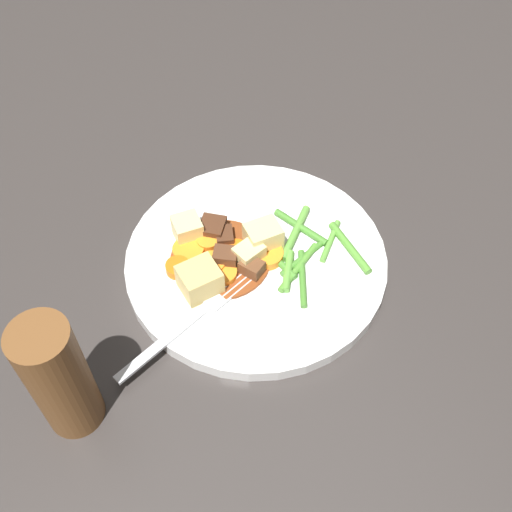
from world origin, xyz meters
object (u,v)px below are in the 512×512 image
at_px(carrot_slice_1, 208,242).
at_px(meat_chunk_3, 226,259).
at_px(carrot_slice_4, 178,268).
at_px(potato_chunk_0, 187,229).
at_px(carrot_slice_2, 267,255).
at_px(dinner_plate, 256,260).
at_px(meat_chunk_1, 252,268).
at_px(meat_chunk_2, 225,237).
at_px(potato_chunk_1, 200,280).
at_px(pepper_mill, 59,378).
at_px(potato_chunk_3, 249,255).
at_px(carrot_slice_3, 236,252).
at_px(meat_chunk_0, 213,229).
at_px(carrot_slice_6, 188,251).
at_px(carrot_slice_0, 211,264).
at_px(fork, 192,319).
at_px(potato_chunk_2, 263,237).
at_px(carrot_slice_5, 222,274).

distance_m(carrot_slice_1, meat_chunk_3, 0.03).
relative_size(carrot_slice_4, potato_chunk_0, 0.87).
bearing_deg(carrot_slice_2, dinner_plate, -32.22).
height_order(meat_chunk_1, meat_chunk_2, meat_chunk_1).
relative_size(potato_chunk_1, pepper_mill, 0.28).
bearing_deg(potato_chunk_3, carrot_slice_3, -57.32).
height_order(potato_chunk_0, meat_chunk_3, potato_chunk_0).
distance_m(potato_chunk_1, meat_chunk_0, 0.07).
relative_size(carrot_slice_6, meat_chunk_2, 1.41).
relative_size(carrot_slice_6, meat_chunk_3, 1.35).
xyz_separation_m(dinner_plate, meat_chunk_1, (0.01, 0.02, 0.02)).
distance_m(potato_chunk_3, meat_chunk_3, 0.02).
distance_m(carrot_slice_2, meat_chunk_3, 0.04).
bearing_deg(carrot_slice_0, meat_chunk_3, 170.20).
relative_size(carrot_slice_0, meat_chunk_1, 1.25).
relative_size(carrot_slice_2, fork, 0.21).
height_order(carrot_slice_3, carrot_slice_6, carrot_slice_6).
xyz_separation_m(potato_chunk_0, pepper_mill, (0.15, 0.16, 0.04)).
bearing_deg(dinner_plate, potato_chunk_1, 17.15).
height_order(potato_chunk_0, potato_chunk_1, potato_chunk_1).
distance_m(carrot_slice_1, carrot_slice_2, 0.07).
xyz_separation_m(carrot_slice_3, meat_chunk_0, (0.01, -0.03, 0.01)).
distance_m(dinner_plate, meat_chunk_2, 0.04).
height_order(carrot_slice_2, meat_chunk_1, meat_chunk_1).
bearing_deg(pepper_mill, potato_chunk_2, -152.73).
distance_m(potato_chunk_3, meat_chunk_2, 0.04).
xyz_separation_m(dinner_plate, meat_chunk_0, (0.03, -0.04, 0.02)).
bearing_deg(meat_chunk_2, carrot_slice_1, -1.31).
distance_m(carrot_slice_3, meat_chunk_0, 0.04).
xyz_separation_m(potato_chunk_1, potato_chunk_2, (-0.08, -0.03, 0.00)).
relative_size(carrot_slice_1, carrot_slice_6, 0.74).
relative_size(carrot_slice_2, meat_chunk_3, 1.41).
bearing_deg(potato_chunk_1, carrot_slice_5, -163.94).
distance_m(carrot_slice_2, fork, 0.11).
distance_m(potato_chunk_2, meat_chunk_1, 0.04).
bearing_deg(fork, potato_chunk_1, -119.95).
distance_m(potato_chunk_0, meat_chunk_0, 0.03).
xyz_separation_m(carrot_slice_3, carrot_slice_5, (0.02, 0.02, 0.00)).
bearing_deg(dinner_plate, pepper_mill, 26.49).
distance_m(carrot_slice_6, meat_chunk_2, 0.04).
relative_size(meat_chunk_0, meat_chunk_3, 1.11).
relative_size(dinner_plate, carrot_slice_1, 11.18).
relative_size(carrot_slice_0, potato_chunk_3, 1.01).
height_order(dinner_plate, meat_chunk_0, meat_chunk_0).
height_order(potato_chunk_3, meat_chunk_0, potato_chunk_3).
bearing_deg(potato_chunk_2, carrot_slice_1, -21.27).
xyz_separation_m(carrot_slice_1, fork, (0.04, 0.09, -0.00)).
bearing_deg(dinner_plate, carrot_slice_5, 17.81).
distance_m(carrot_slice_1, potato_chunk_0, 0.03).
bearing_deg(carrot_slice_3, meat_chunk_0, -66.39).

